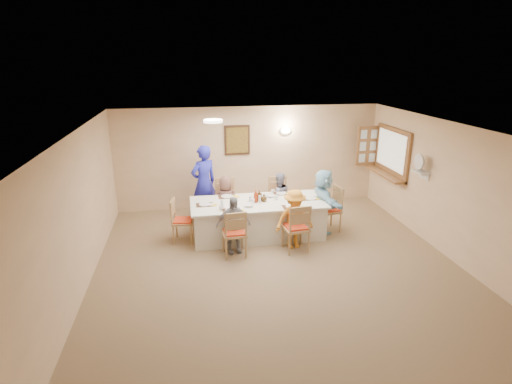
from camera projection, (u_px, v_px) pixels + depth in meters
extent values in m
plane|color=#8F754E|center=(281.00, 273.00, 7.02)|extent=(7.00, 7.00, 0.00)
plane|color=#D1AF8A|center=(249.00, 157.00, 9.89)|extent=(6.50, 0.00, 6.50)
plane|color=#D1AF8A|center=(381.00, 351.00, 3.36)|extent=(6.50, 0.00, 6.50)
plane|color=#D1AF8A|center=(76.00, 219.00, 6.09)|extent=(0.00, 7.00, 7.00)
plane|color=#D1AF8A|center=(458.00, 195.00, 7.16)|extent=(0.00, 7.00, 7.00)
plane|color=white|center=(284.00, 132.00, 6.23)|extent=(7.00, 7.00, 0.00)
cube|color=#3F2516|center=(237.00, 140.00, 9.67)|extent=(0.62, 0.04, 0.72)
cube|color=black|center=(237.00, 140.00, 9.65)|extent=(0.52, 0.02, 0.62)
ellipsoid|color=white|center=(286.00, 131.00, 9.78)|extent=(0.26, 0.09, 0.18)
cylinder|color=white|center=(213.00, 121.00, 7.47)|extent=(0.36, 0.36, 0.05)
cube|color=brown|center=(392.00, 152.00, 9.31)|extent=(0.06, 1.50, 1.15)
cube|color=brown|center=(385.00, 174.00, 9.46)|extent=(0.30, 1.50, 0.05)
cube|color=brown|center=(368.00, 146.00, 9.98)|extent=(0.55, 0.04, 1.00)
cube|color=white|center=(421.00, 172.00, 8.07)|extent=(0.22, 0.36, 0.03)
cube|color=silver|center=(258.00, 219.00, 8.39)|extent=(2.77, 1.17, 0.76)
imported|color=brown|center=(226.00, 201.00, 8.87)|extent=(0.63, 0.47, 1.14)
imported|color=gray|center=(278.00, 197.00, 9.06)|extent=(0.68, 0.59, 1.16)
imported|color=gray|center=(233.00, 225.00, 7.60)|extent=(0.72, 0.40, 1.14)
imported|color=orange|center=(294.00, 219.00, 7.79)|extent=(0.89, 0.65, 1.20)
imported|color=#A9E3FF|center=(323.00, 201.00, 8.53)|extent=(1.30, 0.46, 1.38)
imported|color=#272BBC|center=(204.00, 183.00, 9.14)|extent=(0.99, 0.95, 1.75)
cube|color=#472B19|center=(232.00, 211.00, 7.78)|extent=(0.36, 0.27, 0.01)
cylinder|color=white|center=(232.00, 210.00, 7.78)|extent=(0.24, 0.24, 0.02)
cube|color=yellow|center=(241.00, 211.00, 7.76)|extent=(0.13, 0.13, 0.01)
cube|color=#472B19|center=(291.00, 207.00, 7.98)|extent=(0.34, 0.25, 0.01)
cylinder|color=white|center=(291.00, 206.00, 7.98)|extent=(0.23, 0.23, 0.01)
cube|color=yellow|center=(301.00, 207.00, 7.96)|extent=(0.13, 0.13, 0.01)
cube|color=#472B19|center=(227.00, 197.00, 8.56)|extent=(0.37, 0.28, 0.01)
cylinder|color=white|center=(227.00, 196.00, 8.56)|extent=(0.25, 0.25, 0.02)
cube|color=yellow|center=(236.00, 197.00, 8.55)|extent=(0.15, 0.15, 0.01)
cube|color=#472B19|center=(281.00, 194.00, 8.76)|extent=(0.34, 0.25, 0.01)
cylinder|color=white|center=(281.00, 193.00, 8.76)|extent=(0.22, 0.22, 0.01)
cube|color=yellow|center=(290.00, 193.00, 8.74)|extent=(0.14, 0.14, 0.01)
cube|color=#472B19|center=(205.00, 205.00, 8.09)|extent=(0.34, 0.26, 0.01)
cylinder|color=white|center=(205.00, 204.00, 8.09)|extent=(0.23, 0.23, 0.01)
cube|color=yellow|center=(214.00, 205.00, 8.07)|extent=(0.13, 0.13, 0.01)
cube|color=#472B19|center=(310.00, 198.00, 8.46)|extent=(0.33, 0.25, 0.01)
cylinder|color=white|center=(310.00, 198.00, 8.45)|extent=(0.26, 0.26, 0.02)
cube|color=yellow|center=(319.00, 198.00, 8.44)|extent=(0.14, 0.14, 0.01)
imported|color=white|center=(222.00, 208.00, 7.82)|extent=(0.12, 0.12, 0.08)
imported|color=white|center=(273.00, 191.00, 8.79)|extent=(0.13, 0.13, 0.08)
imported|color=white|center=(249.00, 205.00, 8.00)|extent=(0.22, 0.22, 0.05)
imported|color=white|center=(270.00, 196.00, 8.54)|extent=(0.31, 0.31, 0.06)
imported|color=#A12D0D|center=(256.00, 196.00, 8.21)|extent=(0.11, 0.11, 0.26)
imported|color=#402C11|center=(259.00, 195.00, 8.32)|extent=(0.17, 0.17, 0.22)
imported|color=#402C11|center=(264.00, 198.00, 8.27)|extent=(0.17, 0.17, 0.16)
cylinder|color=silver|center=(250.00, 199.00, 8.28)|extent=(0.07, 0.07, 0.10)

